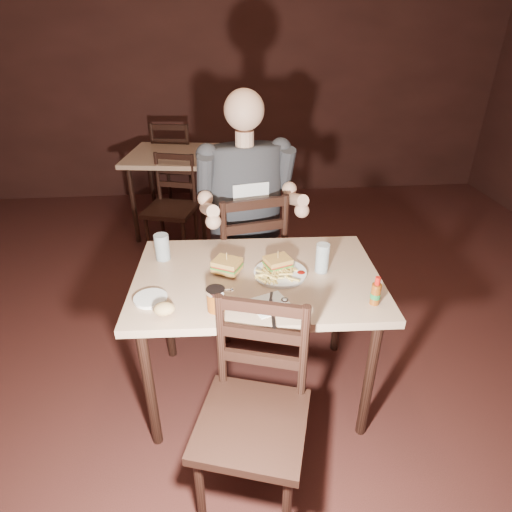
{
  "coord_description": "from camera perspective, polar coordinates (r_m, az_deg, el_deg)",
  "views": [
    {
      "loc": [
        -0.23,
        -1.51,
        1.87
      ],
      "look_at": [
        -0.06,
        0.31,
        0.85
      ],
      "focal_mm": 30.0,
      "sensor_mm": 36.0,
      "label": 1
    }
  ],
  "objects": [
    {
      "name": "chair_near",
      "position": [
        1.82,
        -0.56,
        -21.49
      ],
      "size": [
        0.55,
        0.57,
        0.92
      ],
      "primitive_type": null,
      "rotation": [
        0.0,
        0.0,
        -0.3
      ],
      "color": "black",
      "rests_on": "ground"
    },
    {
      "name": "side_plate",
      "position": [
        1.97,
        -13.86,
        -5.62
      ],
      "size": [
        0.15,
        0.15,
        0.01
      ],
      "primitive_type": "cylinder",
      "rotation": [
        0.0,
        0.0,
        -0.04
      ],
      "color": "white",
      "rests_on": "main_table"
    },
    {
      "name": "salt_shaker",
      "position": [
        1.84,
        3.83,
        -6.55
      ],
      "size": [
        0.04,
        0.04,
        0.06
      ],
      "primitive_type": null,
      "rotation": [
        0.0,
        0.0,
        -0.04
      ],
      "color": "white",
      "rests_on": "main_table"
    },
    {
      "name": "dinner_plate",
      "position": [
        2.1,
        3.23,
        -2.39
      ],
      "size": [
        0.26,
        0.26,
        0.01
      ],
      "primitive_type": "cylinder",
      "rotation": [
        0.0,
        0.0,
        -0.04
      ],
      "color": "white",
      "rests_on": "main_table"
    },
    {
      "name": "hot_sauce",
      "position": [
        1.93,
        15.72,
        -4.47
      ],
      "size": [
        0.04,
        0.04,
        0.14
      ],
      "primitive_type": null,
      "rotation": [
        0.0,
        0.0,
        -0.04
      ],
      "color": "#76360D",
      "rests_on": "main_table"
    },
    {
      "name": "bg_chair_far",
      "position": [
        4.79,
        -10.34,
        11.77
      ],
      "size": [
        0.54,
        0.57,
        0.97
      ],
      "primitive_type": null,
      "rotation": [
        0.0,
        0.0,
        2.93
      ],
      "color": "black",
      "rests_on": "ground"
    },
    {
      "name": "napkin",
      "position": [
        1.89,
        1.9,
        -6.44
      ],
      "size": [
        0.21,
        0.2,
        0.0
      ],
      "primitive_type": "cube",
      "rotation": [
        0.0,
        0.0,
        0.38
      ],
      "color": "white",
      "rests_on": "main_table"
    },
    {
      "name": "glass_right",
      "position": [
        2.12,
        8.82,
        -0.27
      ],
      "size": [
        0.07,
        0.07,
        0.15
      ],
      "primitive_type": "cylinder",
      "rotation": [
        0.0,
        0.0,
        -0.04
      ],
      "color": "silver",
      "rests_on": "main_table"
    },
    {
      "name": "sandwich_right",
      "position": [
        2.1,
        2.93,
        -0.47
      ],
      "size": [
        0.15,
        0.13,
        0.1
      ],
      "primitive_type": null,
      "rotation": [
        0.0,
        0.0,
        0.34
      ],
      "color": "gold",
      "rests_on": "dinner_plate"
    },
    {
      "name": "fork",
      "position": [
        1.89,
        1.92,
        -6.24
      ],
      "size": [
        0.04,
        0.16,
        0.01
      ],
      "primitive_type": "cube",
      "rotation": [
        0.0,
        0.0,
        -0.2
      ],
      "color": "silver",
      "rests_on": "napkin"
    },
    {
      "name": "ketchup_dollop",
      "position": [
        2.09,
        6.04,
        -2.21
      ],
      "size": [
        0.04,
        0.04,
        0.01
      ],
      "primitive_type": "ellipsoid",
      "rotation": [
        0.0,
        0.0,
        -0.04
      ],
      "color": "maroon",
      "rests_on": "dinner_plate"
    },
    {
      "name": "bg_chair_near",
      "position": [
        3.77,
        -11.35,
        6.14
      ],
      "size": [
        0.51,
        0.54,
        0.87
      ],
      "primitive_type": null,
      "rotation": [
        0.0,
        0.0,
        -0.28
      ],
      "color": "black",
      "rests_on": "ground"
    },
    {
      "name": "glass_left",
      "position": [
        2.26,
        -12.41,
        1.17
      ],
      "size": [
        0.08,
        0.08,
        0.14
      ],
      "primitive_type": "cylinder",
      "rotation": [
        0.0,
        0.0,
        -0.04
      ],
      "color": "silver",
      "rests_on": "main_table"
    },
    {
      "name": "bg_table",
      "position": [
        4.21,
        -11.07,
        12.12
      ],
      "size": [
        0.91,
        0.91,
        0.77
      ],
      "rotation": [
        0.0,
        0.0,
        -0.14
      ],
      "color": "tan",
      "rests_on": "ground"
    },
    {
      "name": "knife",
      "position": [
        1.82,
        2.24,
        -7.89
      ],
      "size": [
        0.03,
        0.23,
        0.01
      ],
      "primitive_type": "cube",
      "rotation": [
        0.0,
        0.0,
        -0.06
      ],
      "color": "silver",
      "rests_on": "napkin"
    },
    {
      "name": "room_shell",
      "position": [
        1.6,
        3.22,
        11.98
      ],
      "size": [
        7.0,
        7.0,
        7.0
      ],
      "color": "black",
      "rests_on": "ground"
    },
    {
      "name": "main_table",
      "position": [
        2.14,
        0.13,
        -4.44
      ],
      "size": [
        1.23,
        0.85,
        0.77
      ],
      "rotation": [
        0.0,
        0.0,
        -0.04
      ],
      "color": "tan",
      "rests_on": "ground"
    },
    {
      "name": "syrup_dispenser",
      "position": [
        1.84,
        -5.39,
        -5.77
      ],
      "size": [
        0.09,
        0.09,
        0.11
      ],
      "primitive_type": null,
      "rotation": [
        0.0,
        0.0,
        -0.04
      ],
      "color": "#76360D",
      "rests_on": "main_table"
    },
    {
      "name": "chair_far",
      "position": [
        2.79,
        -1.39,
        -0.36
      ],
      "size": [
        0.55,
        0.59,
        0.99
      ],
      "primitive_type": null,
      "rotation": [
        0.0,
        0.0,
        3.35
      ],
      "color": "black",
      "rests_on": "ground"
    },
    {
      "name": "fries_pile",
      "position": [
        2.05,
        2.75,
        -2.4
      ],
      "size": [
        0.24,
        0.17,
        0.04
      ],
      "primitive_type": null,
      "rotation": [
        0.0,
        0.0,
        -0.04
      ],
      "color": "#E1C162",
      "rests_on": "dinner_plate"
    },
    {
      "name": "diner",
      "position": [
        2.53,
        -1.2,
        9.66
      ],
      "size": [
        0.68,
        0.58,
        1.03
      ],
      "primitive_type": null,
      "rotation": [
        0.0,
        0.0,
        0.21
      ],
      "color": "#2C2B30",
      "rests_on": "chair_far"
    },
    {
      "name": "bread_roll",
      "position": [
        1.84,
        -12.14,
        -6.89
      ],
      "size": [
        0.09,
        0.08,
        0.05
      ],
      "primitive_type": "ellipsoid",
      "rotation": [
        0.0,
        0.0,
        -0.04
      ],
      "color": "tan",
      "rests_on": "side_plate"
    },
    {
      "name": "sandwich_left",
      "position": [
        2.08,
        -3.91,
        -0.69
      ],
      "size": [
        0.16,
        0.15,
        0.11
      ],
      "primitive_type": null,
      "rotation": [
        0.0,
        0.0,
        -0.49
      ],
      "color": "gold",
      "rests_on": "dinner_plate"
    }
  ]
}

